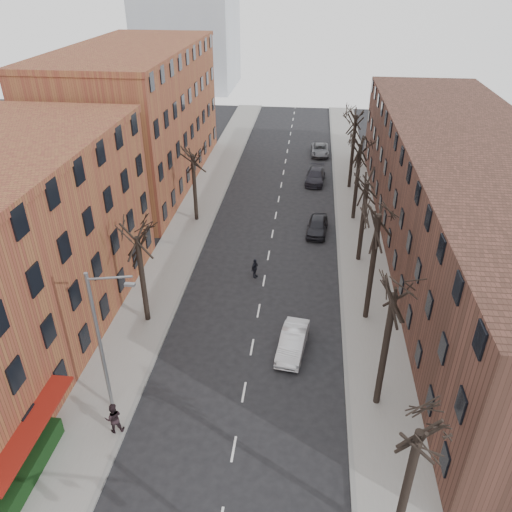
% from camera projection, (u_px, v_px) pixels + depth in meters
% --- Properties ---
extents(sidewalk_left, '(4.00, 90.00, 0.15)m').
position_uv_depth(sidewalk_left, '(195.00, 215.00, 49.64)').
color(sidewalk_left, gray).
rests_on(sidewalk_left, ground).
extents(sidewalk_right, '(4.00, 90.00, 0.15)m').
position_uv_depth(sidewalk_right, '(358.00, 223.00, 48.09)').
color(sidewalk_right, gray).
rests_on(sidewalk_right, ground).
extents(building_left_far, '(12.00, 28.00, 14.00)m').
position_uv_depth(building_left_far, '(137.00, 119.00, 54.63)').
color(building_left_far, brown).
rests_on(building_left_far, ground).
extents(building_right, '(12.00, 50.00, 10.00)m').
position_uv_depth(building_right, '(467.00, 201.00, 40.55)').
color(building_right, '#512F25').
rests_on(building_right, ground).
extents(awning_left, '(1.20, 7.00, 0.15)m').
position_uv_depth(awning_left, '(42.00, 465.00, 24.94)').
color(awning_left, maroon).
rests_on(awning_left, ground).
extents(hedge, '(0.80, 6.00, 1.00)m').
position_uv_depth(hedge, '(27.00, 474.00, 23.76)').
color(hedge, black).
rests_on(hedge, sidewalk_left).
extents(tree_right_b, '(5.20, 5.20, 10.80)m').
position_uv_depth(tree_right_b, '(376.00, 403.00, 28.44)').
color(tree_right_b, black).
rests_on(tree_right_b, ground).
extents(tree_right_c, '(5.20, 5.20, 11.60)m').
position_uv_depth(tree_right_c, '(365.00, 318.00, 35.31)').
color(tree_right_c, black).
rests_on(tree_right_c, ground).
extents(tree_right_d, '(5.20, 5.20, 10.00)m').
position_uv_depth(tree_right_d, '(358.00, 260.00, 42.17)').
color(tree_right_d, black).
rests_on(tree_right_d, ground).
extents(tree_right_e, '(5.20, 5.20, 10.80)m').
position_uv_depth(tree_right_e, '(353.00, 219.00, 49.03)').
color(tree_right_e, black).
rests_on(tree_right_e, ground).
extents(tree_right_f, '(5.20, 5.20, 11.60)m').
position_uv_depth(tree_right_f, '(349.00, 188.00, 55.89)').
color(tree_right_f, black).
rests_on(tree_right_f, ground).
extents(tree_left_a, '(5.20, 5.20, 9.50)m').
position_uv_depth(tree_left_a, '(148.00, 320.00, 35.06)').
color(tree_left_a, black).
rests_on(tree_left_a, ground).
extents(tree_left_b, '(5.20, 5.20, 9.50)m').
position_uv_depth(tree_left_b, '(197.00, 220.00, 48.78)').
color(tree_left_b, black).
rests_on(tree_left_b, ground).
extents(streetlight, '(2.45, 0.22, 9.03)m').
position_uv_depth(streetlight, '(102.00, 339.00, 25.61)').
color(streetlight, slate).
rests_on(streetlight, ground).
extents(silver_sedan, '(2.11, 4.60, 1.46)m').
position_uv_depth(silver_sedan, '(293.00, 342.00, 31.95)').
color(silver_sedan, silver).
rests_on(silver_sedan, ground).
extents(parked_car_near, '(2.18, 4.55, 1.50)m').
position_uv_depth(parked_car_near, '(317.00, 226.00, 46.14)').
color(parked_car_near, black).
rests_on(parked_car_near, ground).
extents(parked_car_mid, '(2.43, 5.19, 1.46)m').
position_uv_depth(parked_car_mid, '(315.00, 176.00, 57.01)').
color(parked_car_mid, black).
rests_on(parked_car_mid, ground).
extents(parked_car_far, '(2.34, 4.88, 1.34)m').
position_uv_depth(parked_car_far, '(320.00, 150.00, 65.28)').
color(parked_car_far, slate).
rests_on(parked_car_far, ground).
extents(pedestrian_b, '(1.10, 0.98, 1.87)m').
position_uv_depth(pedestrian_b, '(114.00, 418.00, 26.13)').
color(pedestrian_b, black).
rests_on(pedestrian_b, sidewalk_left).
extents(pedestrian_crossing, '(0.74, 1.05, 1.65)m').
position_uv_depth(pedestrian_crossing, '(255.00, 268.00, 39.51)').
color(pedestrian_crossing, black).
rests_on(pedestrian_crossing, ground).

